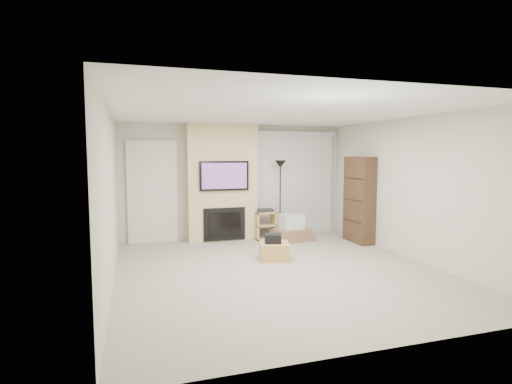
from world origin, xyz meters
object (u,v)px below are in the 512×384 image
object	(u,v)px
av_stand	(265,223)
bookshelf	(359,200)
ottoman	(274,251)
box_stack	(291,230)
floor_lamp	(280,177)

from	to	relation	value
av_stand	bookshelf	size ratio (longest dim) A/B	0.37
ottoman	box_stack	bearing A→B (deg)	57.52
ottoman	box_stack	xyz separation A→B (m)	(0.89, 1.40, 0.06)
ottoman	floor_lamp	bearing A→B (deg)	66.34
av_stand	bookshelf	world-z (taller)	bookshelf
box_stack	ottoman	bearing A→B (deg)	-122.48
floor_lamp	box_stack	distance (m)	1.20
box_stack	bookshelf	distance (m)	1.58
floor_lamp	bookshelf	world-z (taller)	bookshelf
ottoman	box_stack	distance (m)	1.66
ottoman	av_stand	bearing A→B (deg)	77.12
bookshelf	ottoman	bearing A→B (deg)	-160.03
ottoman	floor_lamp	size ratio (longest dim) A/B	0.29
av_stand	bookshelf	distance (m)	2.08
floor_lamp	bookshelf	bearing A→B (deg)	-34.17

